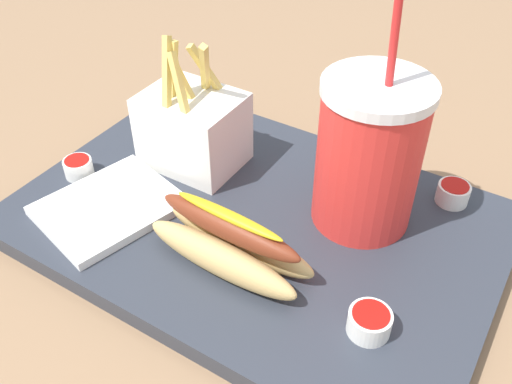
{
  "coord_description": "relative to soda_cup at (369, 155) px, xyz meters",
  "views": [
    {
      "loc": [
        0.22,
        -0.36,
        0.4
      ],
      "look_at": [
        0.0,
        0.0,
        0.05
      ],
      "focal_mm": 39.57,
      "sensor_mm": 36.0,
      "label": 1
    }
  ],
  "objects": [
    {
      "name": "ketchup_cup_3",
      "position": [
        0.07,
        0.07,
        -0.06
      ],
      "size": [
        0.03,
        0.03,
        0.02
      ],
      "color": "white",
      "rests_on": "food_tray"
    },
    {
      "name": "ketchup_cup_2",
      "position": [
        0.06,
        -0.13,
        -0.06
      ],
      "size": [
        0.04,
        0.04,
        0.02
      ],
      "color": "white",
      "rests_on": "food_tray"
    },
    {
      "name": "soda_cup",
      "position": [
        0.0,
        0.0,
        0.0
      ],
      "size": [
        0.1,
        0.1,
        0.23
      ],
      "color": "red",
      "rests_on": "food_tray"
    },
    {
      "name": "fries_basket",
      "position": [
        -0.2,
        -0.01,
        -0.03
      ],
      "size": [
        0.1,
        0.08,
        0.15
      ],
      "color": "white",
      "rests_on": "food_tray"
    },
    {
      "name": "ketchup_cup_1",
      "position": [
        -0.29,
        -0.1,
        -0.06
      ],
      "size": [
        0.03,
        0.03,
        0.02
      ],
      "color": "white",
      "rests_on": "food_tray"
    },
    {
      "name": "food_tray",
      "position": [
        -0.09,
        -0.05,
        -0.09
      ],
      "size": [
        0.47,
        0.32,
        0.02
      ],
      "primitive_type": "cube",
      "color": "#2D333D",
      "rests_on": "ground_plane"
    },
    {
      "name": "hot_dog_1",
      "position": [
        -0.08,
        -0.12,
        -0.05
      ],
      "size": [
        0.16,
        0.06,
        0.06
      ],
      "color": "tan",
      "rests_on": "food_tray"
    },
    {
      "name": "napkin_stack",
      "position": [
        -0.22,
        -0.13,
        -0.07
      ],
      "size": [
        0.14,
        0.15,
        0.01
      ],
      "primitive_type": "cube",
      "rotation": [
        0.0,
        0.0,
        -0.26
      ],
      "color": "white",
      "rests_on": "food_tray"
    },
    {
      "name": "ground_plane",
      "position": [
        -0.09,
        -0.05,
        -0.11
      ],
      "size": [
        2.4,
        2.4,
        0.02
      ],
      "primitive_type": "cube",
      "color": "#8C6B4C"
    }
  ]
}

